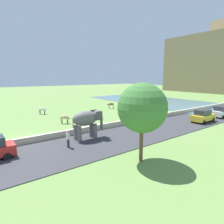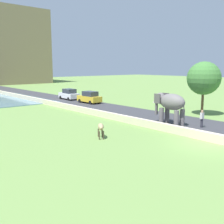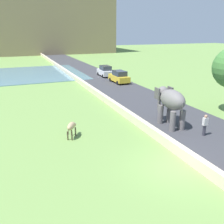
{
  "view_description": "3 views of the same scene",
  "coord_description": "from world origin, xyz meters",
  "px_view_note": "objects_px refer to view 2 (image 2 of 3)",
  "views": [
    {
      "loc": [
        20.15,
        -3.74,
        6.41
      ],
      "look_at": [
        0.03,
        11.05,
        1.72
      ],
      "focal_mm": 30.52,
      "sensor_mm": 36.0,
      "label": 1
    },
    {
      "loc": [
        -16.67,
        -9.33,
        5.49
      ],
      "look_at": [
        -1.39,
        8.1,
        1.45
      ],
      "focal_mm": 42.55,
      "sensor_mm": 36.0,
      "label": 2
    },
    {
      "loc": [
        -7.63,
        -9.53,
        7.23
      ],
      "look_at": [
        -0.92,
        6.75,
        1.31
      ],
      "focal_mm": 38.91,
      "sensor_mm": 36.0,
      "label": 3
    }
  ],
  "objects_px": {
    "elephant": "(170,104)",
    "car_yellow": "(90,97)",
    "cow_tan": "(101,127)",
    "person_beside_elephant": "(202,119)",
    "car_white": "(69,94)"
  },
  "relations": [
    {
      "from": "car_yellow",
      "to": "cow_tan",
      "type": "distance_m",
      "value": 19.38
    },
    {
      "from": "cow_tan",
      "to": "car_yellow",
      "type": "bearing_deg",
      "value": 56.06
    },
    {
      "from": "person_beside_elephant",
      "to": "elephant",
      "type": "bearing_deg",
      "value": 113.67
    },
    {
      "from": "person_beside_elephant",
      "to": "car_white",
      "type": "bearing_deg",
      "value": 85.49
    },
    {
      "from": "elephant",
      "to": "person_beside_elephant",
      "type": "relative_size",
      "value": 2.14
    },
    {
      "from": "elephant",
      "to": "car_yellow",
      "type": "height_order",
      "value": "elephant"
    },
    {
      "from": "car_yellow",
      "to": "elephant",
      "type": "bearing_deg",
      "value": -100.58
    },
    {
      "from": "car_yellow",
      "to": "car_white",
      "type": "xyz_separation_m",
      "value": [
        -0.0,
        5.65,
        0.0
      ]
    },
    {
      "from": "car_yellow",
      "to": "cow_tan",
      "type": "height_order",
      "value": "car_yellow"
    },
    {
      "from": "elephant",
      "to": "car_white",
      "type": "distance_m",
      "value": 22.71
    },
    {
      "from": "cow_tan",
      "to": "elephant",
      "type": "bearing_deg",
      "value": -5.52
    },
    {
      "from": "car_white",
      "to": "cow_tan",
      "type": "height_order",
      "value": "car_white"
    },
    {
      "from": "car_yellow",
      "to": "car_white",
      "type": "distance_m",
      "value": 5.65
    },
    {
      "from": "person_beside_elephant",
      "to": "car_yellow",
      "type": "height_order",
      "value": "car_yellow"
    },
    {
      "from": "cow_tan",
      "to": "person_beside_elephant",
      "type": "bearing_deg",
      "value": -20.94
    }
  ]
}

